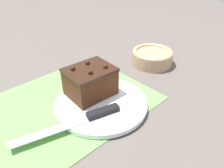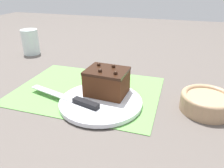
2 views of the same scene
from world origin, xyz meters
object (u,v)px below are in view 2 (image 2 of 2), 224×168
(serving_knife, at_px, (74,100))
(small_bowl, at_px, (207,102))
(cake_plate, at_px, (101,102))
(chocolate_cake, at_px, (107,81))
(drinking_glass, at_px, (31,42))

(serving_knife, height_order, small_bowl, small_bowl)
(cake_plate, height_order, serving_knife, serving_knife)
(chocolate_cake, relative_size, serving_knife, 0.50)
(chocolate_cake, distance_m, drinking_glass, 0.58)
(drinking_glass, relative_size, small_bowl, 0.84)
(cake_plate, bearing_deg, drinking_glass, -35.93)
(chocolate_cake, relative_size, small_bowl, 0.89)
(cake_plate, xyz_separation_m, drinking_glass, (0.49, -0.35, 0.05))
(small_bowl, bearing_deg, serving_knife, 13.91)
(chocolate_cake, bearing_deg, drinking_glass, -31.97)
(chocolate_cake, bearing_deg, small_bowl, -177.27)
(drinking_glass, bearing_deg, chocolate_cake, 148.03)
(cake_plate, relative_size, serving_knife, 0.95)
(cake_plate, xyz_separation_m, small_bowl, (-0.29, -0.06, 0.02))
(small_bowl, bearing_deg, drinking_glass, -20.65)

